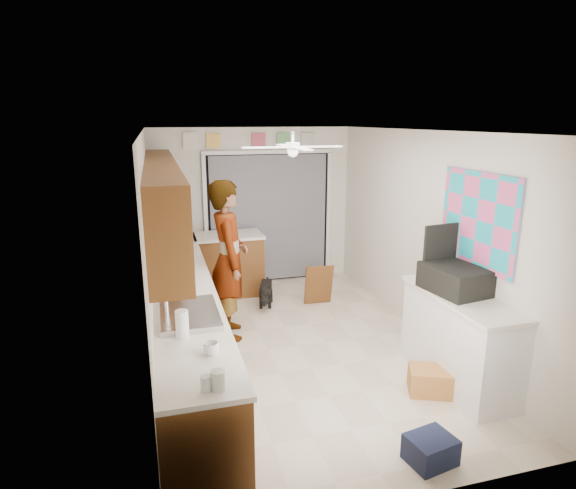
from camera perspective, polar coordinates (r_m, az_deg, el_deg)
floor at (r=5.87m, az=1.07°, el=-11.91°), size 5.00×5.00×0.00m
ceiling at (r=5.25m, az=1.20°, el=13.31°), size 5.00×5.00×0.00m
wall_back at (r=7.80m, az=-4.15°, el=4.49°), size 3.20×0.00×3.20m
wall_front at (r=3.25m, az=14.10°, el=-10.87°), size 3.20×0.00×3.20m
wall_left at (r=5.21m, az=-15.99°, el=-1.21°), size 0.00×5.00×5.00m
wall_right at (r=6.07m, az=15.78°, el=1.02°), size 0.00×5.00×5.00m
left_base_cabinets at (r=5.48m, az=-12.22°, el=-9.06°), size 0.60×4.80×0.90m
left_countertop at (r=5.31m, az=-12.39°, el=-4.40°), size 0.62×4.80×0.04m
upper_cabinets at (r=5.29m, az=-14.67°, el=5.23°), size 0.32×4.00×0.80m
sink_basin at (r=4.36m, az=-11.60°, el=-8.15°), size 0.50×0.76×0.06m
faucet at (r=4.32m, az=-14.19°, el=-7.17°), size 0.03×0.03×0.22m
peninsula_base at (r=7.42m, az=-7.05°, el=-2.47°), size 1.00×0.60×0.90m
peninsula_top at (r=7.30m, az=-7.17°, el=1.06°), size 1.04×0.64×0.04m
back_opening_recess at (r=7.86m, az=-2.29°, el=3.11°), size 2.00×0.06×2.10m
curtain_panel at (r=7.82m, az=-2.22°, el=3.05°), size 1.90×0.03×2.05m
door_trim_left at (r=7.66m, az=-9.69°, el=2.61°), size 0.06×0.04×2.10m
door_trim_right at (r=8.12m, az=4.80°, el=3.45°), size 0.06×0.04×2.10m
door_trim_head at (r=7.68m, az=-2.32°, el=10.90°), size 2.10×0.04×0.06m
header_frame_0 at (r=7.56m, az=-8.82°, el=12.05°), size 0.22×0.02×0.22m
header_frame_2 at (r=7.67m, az=-3.50°, el=12.23°), size 0.22×0.02×0.22m
header_frame_3 at (r=7.76m, az=-0.55°, el=12.29°), size 0.22×0.02×0.22m
header_frame_4 at (r=7.88m, az=2.33°, el=12.31°), size 0.22×0.02×0.22m
route66_sign at (r=7.52m, az=-11.52°, el=11.92°), size 0.22×0.02×0.26m
right_counter_base at (r=5.25m, az=19.60°, el=-10.73°), size 0.50×1.40×0.90m
right_counter_top at (r=5.06m, az=19.96°, el=-5.92°), size 0.54×1.44×0.04m
abstract_painting at (r=5.16m, az=21.58°, el=2.76°), size 0.03×1.15×0.95m
ceiling_fan at (r=5.45m, az=0.57°, el=11.47°), size 1.14×1.14×0.24m
microwave at (r=6.85m, az=-13.42°, el=1.26°), size 0.54×0.62×0.29m
cup at (r=3.66m, az=-9.09°, el=-12.07°), size 0.15×0.15×0.10m
jar_a at (r=3.23m, az=-8.32°, el=-15.63°), size 0.11×0.11×0.13m
jar_b at (r=3.23m, az=-9.70°, el=-15.93°), size 0.08×0.08×0.11m
paper_towel_roll at (r=3.94m, az=-12.44°, el=-9.19°), size 0.14×0.14×0.22m
suitcase at (r=5.10m, az=19.14°, el=-3.90°), size 0.55×0.68×0.26m
suitcase_rim at (r=5.13m, az=19.04°, el=-5.06°), size 0.52×0.64×0.02m
suitcase_lid at (r=5.26m, az=17.60°, el=-0.37°), size 0.42×0.09×0.50m
cardboard_box at (r=5.11m, az=16.49°, el=-15.22°), size 0.49×0.44×0.25m
navy_crate at (r=4.26m, az=16.54°, el=-22.28°), size 0.40×0.36×0.22m
cabinet_door_panel at (r=6.97m, az=3.65°, el=-4.80°), size 0.41×0.17×0.60m
man at (r=5.85m, az=-7.03°, el=-1.83°), size 0.52×0.74×1.95m
dog at (r=6.98m, az=-2.62°, el=-5.71°), size 0.36×0.54×0.39m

